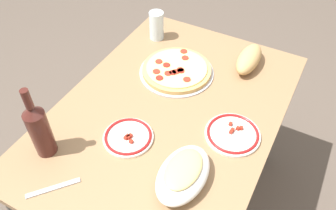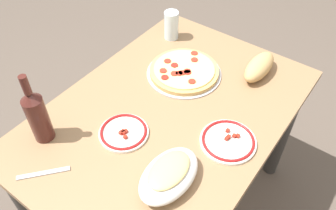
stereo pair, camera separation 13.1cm
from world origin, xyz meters
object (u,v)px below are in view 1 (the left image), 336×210
dining_table (168,132)px  wine_bottle (39,129)px  pepperoni_pizza (177,70)px  water_glass (157,26)px  side_plate_near (128,137)px  bread_loaf (249,59)px  baked_pasta_dish (183,173)px  side_plate_far (232,134)px

dining_table → wine_bottle: bearing=-37.6°
pepperoni_pizza → wine_bottle: wine_bottle is taller
water_glass → side_plate_near: size_ratio=0.75×
water_glass → bread_loaf: size_ratio=0.64×
baked_pasta_dish → wine_bottle: 0.48m
pepperoni_pizza → water_glass: bearing=-132.6°
dining_table → water_glass: bearing=-145.5°
water_glass → side_plate_near: water_glass is taller
dining_table → wine_bottle: size_ratio=4.08×
baked_pasta_dish → water_glass: water_glass is taller
baked_pasta_dish → water_glass: size_ratio=1.77×
side_plate_near → wine_bottle: bearing=-51.3°
pepperoni_pizza → side_plate_far: 0.40m
side_plate_far → bread_loaf: size_ratio=0.95×
pepperoni_pizza → bread_loaf: bread_loaf is taller
water_glass → wine_bottle: bearing=-0.4°
dining_table → baked_pasta_dish: baked_pasta_dish is taller
wine_bottle → side_plate_near: size_ratio=1.58×
side_plate_near → side_plate_far: size_ratio=0.90×
baked_pasta_dish → side_plate_near: bearing=-104.3°
wine_bottle → pepperoni_pizza: bearing=160.4°
wine_bottle → bread_loaf: size_ratio=1.34×
side_plate_near → pepperoni_pizza: bearing=-178.1°
pepperoni_pizza → baked_pasta_dish: size_ratio=1.32×
dining_table → side_plate_near: size_ratio=6.43×
dining_table → bread_loaf: 0.47m
dining_table → side_plate_far: 0.30m
water_glass → side_plate_far: 0.67m
dining_table → water_glass: water_glass is taller
side_plate_far → pepperoni_pizza: bearing=-122.9°
pepperoni_pizza → wine_bottle: 0.62m
bread_loaf → side_plate_near: bearing=-22.4°
dining_table → wine_bottle: (0.36, -0.28, 0.24)m
dining_table → bread_loaf: bread_loaf is taller
side_plate_far → wine_bottle: bearing=-56.4°
side_plate_near → water_glass: bearing=-160.0°
dining_table → wine_bottle: 0.52m
wine_bottle → side_plate_far: size_ratio=1.42×
bread_loaf → side_plate_far: bearing=11.4°
dining_table → pepperoni_pizza: 0.27m
baked_pasta_dish → water_glass: bearing=-144.6°
dining_table → side_plate_near: (0.19, -0.06, 0.14)m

